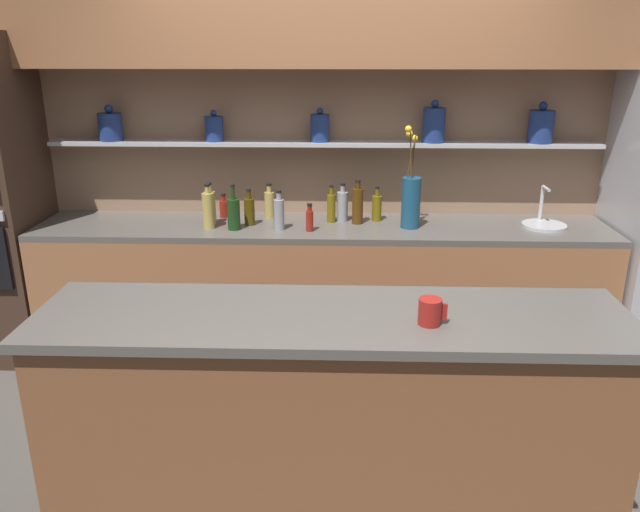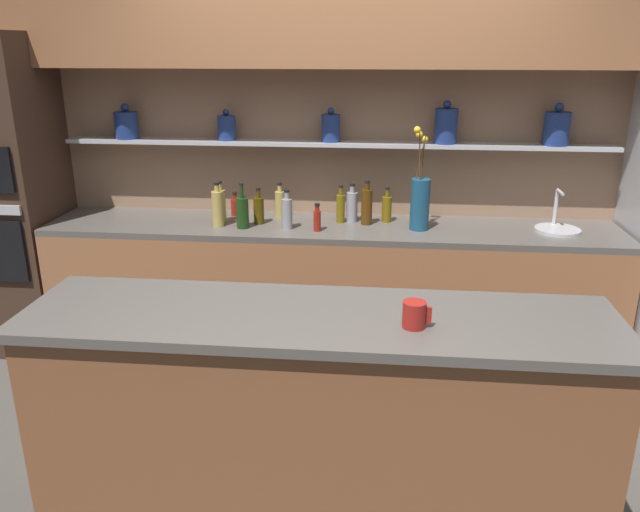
{
  "view_description": "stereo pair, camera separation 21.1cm",
  "coord_description": "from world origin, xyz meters",
  "px_view_note": "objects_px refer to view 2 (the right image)",
  "views": [
    {
      "loc": [
        0.03,
        -2.6,
        2.03
      ],
      "look_at": [
        -0.08,
        0.44,
        0.98
      ],
      "focal_mm": 35.0,
      "sensor_mm": 36.0,
      "label": 1
    },
    {
      "loc": [
        0.24,
        -2.59,
        2.03
      ],
      "look_at": [
        -0.08,
        0.44,
        0.98
      ],
      "focal_mm": 35.0,
      "sensor_mm": 36.0,
      "label": 2
    }
  ],
  "objects_px": {
    "bottle_oil_2": "(259,210)",
    "bottle_wine_4": "(242,212)",
    "bottle_spirit_10": "(367,206)",
    "coffee_mug": "(414,315)",
    "oven_tower": "(6,198)",
    "bottle_oil_5": "(387,208)",
    "bottle_spirit_6": "(220,205)",
    "flower_vase": "(420,201)",
    "bottle_spirit_11": "(218,208)",
    "bottle_spirit_0": "(287,213)",
    "sink_fixture": "(557,227)",
    "bottle_oil_8": "(341,207)",
    "bottle_spirit_1": "(280,203)",
    "bottle_sauce_9": "(235,206)",
    "bottle_sauce_7": "(317,219)",
    "bottle_spirit_3": "(352,206)"
  },
  "relations": [
    {
      "from": "bottle_oil_5",
      "to": "bottle_spirit_11",
      "type": "relative_size",
      "value": 0.81
    },
    {
      "from": "bottle_spirit_1",
      "to": "bottle_spirit_10",
      "type": "distance_m",
      "value": 0.59
    },
    {
      "from": "bottle_oil_5",
      "to": "bottle_wine_4",
      "type": "bearing_deg",
      "value": -165.33
    },
    {
      "from": "bottle_spirit_6",
      "to": "bottle_oil_8",
      "type": "relative_size",
      "value": 1.11
    },
    {
      "from": "sink_fixture",
      "to": "bottle_spirit_10",
      "type": "xyz_separation_m",
      "value": [
        -1.18,
        0.04,
        0.1
      ]
    },
    {
      "from": "bottle_spirit_0",
      "to": "bottle_spirit_6",
      "type": "xyz_separation_m",
      "value": [
        -0.45,
        0.11,
        0.01
      ]
    },
    {
      "from": "sink_fixture",
      "to": "bottle_spirit_10",
      "type": "bearing_deg",
      "value": 178.24
    },
    {
      "from": "bottle_spirit_10",
      "to": "coffee_mug",
      "type": "bearing_deg",
      "value": -82.39
    },
    {
      "from": "bottle_wine_4",
      "to": "bottle_spirit_11",
      "type": "distance_m",
      "value": 0.17
    },
    {
      "from": "bottle_oil_2",
      "to": "bottle_sauce_9",
      "type": "xyz_separation_m",
      "value": [
        -0.2,
        0.18,
        -0.03
      ]
    },
    {
      "from": "sink_fixture",
      "to": "bottle_spirit_11",
      "type": "height_order",
      "value": "bottle_spirit_11"
    },
    {
      "from": "sink_fixture",
      "to": "bottle_wine_4",
      "type": "xyz_separation_m",
      "value": [
        -1.96,
        -0.13,
        0.08
      ]
    },
    {
      "from": "oven_tower",
      "to": "flower_vase",
      "type": "bearing_deg",
      "value": -0.65
    },
    {
      "from": "bottle_spirit_3",
      "to": "bottle_spirit_11",
      "type": "distance_m",
      "value": 0.86
    },
    {
      "from": "oven_tower",
      "to": "bottle_spirit_1",
      "type": "height_order",
      "value": "oven_tower"
    },
    {
      "from": "flower_vase",
      "to": "bottle_spirit_11",
      "type": "height_order",
      "value": "flower_vase"
    },
    {
      "from": "sink_fixture",
      "to": "bottle_wine_4",
      "type": "height_order",
      "value": "bottle_wine_4"
    },
    {
      "from": "bottle_spirit_3",
      "to": "bottle_sauce_9",
      "type": "height_order",
      "value": "bottle_spirit_3"
    },
    {
      "from": "oven_tower",
      "to": "bottle_spirit_10",
      "type": "relative_size",
      "value": 7.32
    },
    {
      "from": "oven_tower",
      "to": "bottle_spirit_10",
      "type": "xyz_separation_m",
      "value": [
        2.41,
        0.05,
        -0.01
      ]
    },
    {
      "from": "oven_tower",
      "to": "sink_fixture",
      "type": "xyz_separation_m",
      "value": [
        3.59,
        0.01,
        -0.1
      ]
    },
    {
      "from": "bottle_spirit_10",
      "to": "coffee_mug",
      "type": "distance_m",
      "value": 1.75
    },
    {
      "from": "bottle_oil_2",
      "to": "bottle_spirit_11",
      "type": "relative_size",
      "value": 0.83
    },
    {
      "from": "bottle_oil_5",
      "to": "bottle_spirit_6",
      "type": "xyz_separation_m",
      "value": [
        -1.07,
        -0.12,
        0.02
      ]
    },
    {
      "from": "bottle_spirit_1",
      "to": "bottle_oil_2",
      "type": "xyz_separation_m",
      "value": [
        -0.11,
        -0.18,
        -0.0
      ]
    },
    {
      "from": "bottle_spirit_0",
      "to": "bottle_wine_4",
      "type": "bearing_deg",
      "value": -178.62
    },
    {
      "from": "bottle_spirit_0",
      "to": "bottle_oil_8",
      "type": "xyz_separation_m",
      "value": [
        0.32,
        0.18,
        -0.0
      ]
    },
    {
      "from": "oven_tower",
      "to": "bottle_oil_2",
      "type": "bearing_deg",
      "value": -0.23
    },
    {
      "from": "bottle_spirit_6",
      "to": "coffee_mug",
      "type": "bearing_deg",
      "value": -55.08
    },
    {
      "from": "bottle_oil_2",
      "to": "bottle_wine_4",
      "type": "relative_size",
      "value": 0.82
    },
    {
      "from": "sink_fixture",
      "to": "bottle_spirit_3",
      "type": "xyz_separation_m",
      "value": [
        -1.28,
        0.09,
        0.08
      ]
    },
    {
      "from": "coffee_mug",
      "to": "sink_fixture",
      "type": "bearing_deg",
      "value": 60.68
    },
    {
      "from": "flower_vase",
      "to": "bottle_oil_5",
      "type": "xyz_separation_m",
      "value": [
        -0.2,
        0.15,
        -0.09
      ]
    },
    {
      "from": "bottle_spirit_0",
      "to": "bottle_oil_8",
      "type": "height_order",
      "value": "bottle_spirit_0"
    },
    {
      "from": "coffee_mug",
      "to": "bottle_sauce_9",
      "type": "bearing_deg",
      "value": 121.08
    },
    {
      "from": "bottle_spirit_10",
      "to": "bottle_sauce_7",
      "type": "bearing_deg",
      "value": -148.28
    },
    {
      "from": "flower_vase",
      "to": "bottle_spirit_3",
      "type": "height_order",
      "value": "flower_vase"
    },
    {
      "from": "bottle_spirit_0",
      "to": "bottle_oil_8",
      "type": "relative_size",
      "value": 1.02
    },
    {
      "from": "sink_fixture",
      "to": "bottle_spirit_3",
      "type": "bearing_deg",
      "value": 175.89
    },
    {
      "from": "bottle_wine_4",
      "to": "coffee_mug",
      "type": "relative_size",
      "value": 2.65
    },
    {
      "from": "bottle_oil_2",
      "to": "bottle_oil_5",
      "type": "height_order",
      "value": "bottle_oil_2"
    },
    {
      "from": "sink_fixture",
      "to": "bottle_spirit_11",
      "type": "bearing_deg",
      "value": -177.18
    },
    {
      "from": "flower_vase",
      "to": "bottle_spirit_11",
      "type": "xyz_separation_m",
      "value": [
        -1.26,
        -0.06,
        -0.06
      ]
    },
    {
      "from": "oven_tower",
      "to": "bottle_spirit_3",
      "type": "xyz_separation_m",
      "value": [
        2.31,
        0.1,
        -0.02
      ]
    },
    {
      "from": "bottle_oil_8",
      "to": "coffee_mug",
      "type": "distance_m",
      "value": 1.8
    },
    {
      "from": "sink_fixture",
      "to": "bottle_oil_8",
      "type": "bearing_deg",
      "value": 177.31
    },
    {
      "from": "bottle_oil_2",
      "to": "bottle_sauce_7",
      "type": "bearing_deg",
      "value": -18.25
    },
    {
      "from": "flower_vase",
      "to": "bottle_spirit_6",
      "type": "distance_m",
      "value": 1.27
    },
    {
      "from": "bottle_oil_5",
      "to": "flower_vase",
      "type": "bearing_deg",
      "value": -37.08
    },
    {
      "from": "oven_tower",
      "to": "coffee_mug",
      "type": "relative_size",
      "value": 19.35
    }
  ]
}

